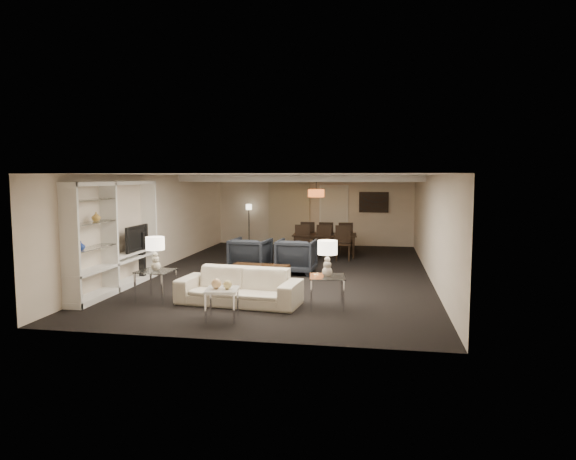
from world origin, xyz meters
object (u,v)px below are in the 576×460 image
at_px(marble_table, 222,304).
at_px(chair_nm, 322,243).
at_px(dining_table, 325,245).
at_px(coffee_table, 258,276).
at_px(side_table_left, 156,285).
at_px(side_table_right, 327,292).
at_px(table_lamp_left, 155,254).
at_px(armchair_left, 250,255).
at_px(chair_fr, 346,238).
at_px(floor_lamp, 249,224).
at_px(chair_fl, 308,237).
at_px(television, 133,238).
at_px(floor_speaker, 142,257).
at_px(vase_blue, 81,246).
at_px(table_lamp_right, 327,258).
at_px(armchair_right, 296,256).
at_px(chair_nl, 302,242).
at_px(chair_fm, 327,238).
at_px(chair_nr, 343,243).
at_px(pendant_light, 316,193).
at_px(vase_amber, 96,217).
at_px(sofa, 239,286).

relative_size(marble_table, chair_nm, 0.53).
bearing_deg(marble_table, dining_table, 82.02).
distance_m(coffee_table, side_table_left, 2.34).
bearing_deg(dining_table, chair_nm, -93.47).
height_order(side_table_right, table_lamp_left, table_lamp_left).
height_order(armchair_left, chair_fr, chair_fr).
relative_size(table_lamp_left, floor_lamp, 0.46).
relative_size(side_table_right, chair_fl, 0.64).
distance_m(television, dining_table, 6.20).
bearing_deg(floor_lamp, chair_fr, -25.20).
distance_m(television, floor_speaker, 0.55).
xyz_separation_m(coffee_table, marble_table, (0.00, -2.70, 0.04)).
xyz_separation_m(armchair_left, vase_blue, (-2.33, -3.89, 0.71)).
xyz_separation_m(floor_speaker, chair_nm, (3.85, 3.81, -0.07)).
bearing_deg(coffee_table, armchair_left, 109.44).
bearing_deg(side_table_right, dining_table, 96.24).
bearing_deg(side_table_right, table_lamp_left, 180.00).
bearing_deg(table_lamp_left, floor_speaker, 122.99).
xyz_separation_m(coffee_table, armchair_left, (-0.60, 1.70, 0.21)).
height_order(side_table_left, table_lamp_right, table_lamp_right).
xyz_separation_m(chair_nm, floor_lamp, (-2.99, 2.99, 0.22)).
xyz_separation_m(coffee_table, armchair_right, (0.60, 1.70, 0.21)).
xyz_separation_m(armchair_right, floor_lamp, (-2.56, 5.23, 0.29)).
bearing_deg(armchair_left, chair_nm, -119.72).
relative_size(vase_blue, chair_nm, 0.17).
xyz_separation_m(armchair_left, side_table_left, (-1.10, -3.30, -0.14)).
xyz_separation_m(armchair_right, vase_blue, (-3.53, -3.89, 0.71)).
xyz_separation_m(chair_nl, chair_fm, (0.60, 1.30, 0.00)).
relative_size(side_table_left, chair_fl, 0.64).
bearing_deg(floor_lamp, chair_nr, -39.80).
bearing_deg(television, chair_nl, -39.09).
bearing_deg(armchair_right, pendant_light, -87.99).
relative_size(chair_nr, chair_fl, 1.00).
bearing_deg(chair_fm, vase_amber, 60.63).
bearing_deg(armchair_left, chair_fr, -115.93).
bearing_deg(table_lamp_left, side_table_right, 0.00).
height_order(table_lamp_right, vase_blue, table_lamp_right).
bearing_deg(chair_fm, armchair_right, 83.82).
bearing_deg(marble_table, chair_nr, 76.27).
relative_size(sofa, vase_blue, 13.45).
xyz_separation_m(armchair_right, table_lamp_left, (-2.30, -3.30, 0.50)).
bearing_deg(floor_speaker, side_table_right, -20.85).
distance_m(table_lamp_right, chair_nr, 5.56).
bearing_deg(chair_nl, vase_blue, -126.16).
xyz_separation_m(sofa, floor_speaker, (-2.82, 1.73, 0.24)).
distance_m(armchair_right, dining_table, 2.92).
relative_size(pendant_light, armchair_left, 0.54).
relative_size(side_table_right, chair_fr, 0.64).
relative_size(vase_amber, chair_fm, 0.18).
height_order(chair_nm, chair_fl, same).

